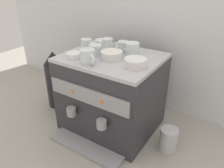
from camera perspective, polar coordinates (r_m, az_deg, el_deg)
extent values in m
plane|color=#9E998E|center=(1.56, 0.00, -10.16)|extent=(4.00, 4.00, 0.00)
cube|color=silver|center=(1.63, 7.92, 13.69)|extent=(2.80, 0.03, 1.14)
cube|color=#2D2D33|center=(1.43, 0.00, -2.53)|extent=(0.57, 0.48, 0.48)
cube|color=#B7B7BC|center=(1.32, 0.00, 6.85)|extent=(0.57, 0.48, 0.02)
cube|color=#939399|center=(1.20, -6.38, -3.06)|extent=(0.52, 0.01, 0.09)
cylinder|color=orange|center=(1.26, -10.12, -1.91)|extent=(0.02, 0.01, 0.02)
cylinder|color=orange|center=(1.15, -2.69, -4.60)|extent=(0.02, 0.01, 0.02)
cube|color=#939399|center=(1.38, -6.83, -15.85)|extent=(0.48, 0.12, 0.02)
cylinder|color=#939399|center=(1.32, -10.44, -7.00)|extent=(0.06, 0.06, 0.05)
cylinder|color=#939399|center=(1.20, -2.70, -10.29)|extent=(0.06, 0.06, 0.05)
cylinder|color=silver|center=(1.21, -6.31, 7.16)|extent=(0.08, 0.08, 0.08)
torus|color=silver|center=(1.17, -5.22, 6.39)|extent=(0.06, 0.04, 0.06)
cylinder|color=silver|center=(1.32, 5.23, 8.92)|extent=(0.08, 0.08, 0.08)
torus|color=silver|center=(1.35, 3.63, 9.52)|extent=(0.06, 0.03, 0.06)
cylinder|color=silver|center=(1.42, -6.66, 10.08)|extent=(0.07, 0.07, 0.07)
torus|color=silver|center=(1.39, -5.46, 9.72)|extent=(0.05, 0.02, 0.05)
cylinder|color=silver|center=(1.33, -4.35, 8.78)|extent=(0.08, 0.08, 0.06)
torus|color=silver|center=(1.29, -5.29, 8.11)|extent=(0.02, 0.05, 0.05)
cylinder|color=silver|center=(1.43, -1.20, 10.36)|extent=(0.07, 0.07, 0.07)
torus|color=silver|center=(1.48, -1.72, 10.85)|extent=(0.05, 0.04, 0.05)
cylinder|color=silver|center=(1.40, 2.92, 9.73)|extent=(0.07, 0.07, 0.06)
torus|color=silver|center=(1.41, 1.17, 9.91)|extent=(0.05, 0.02, 0.05)
cylinder|color=white|center=(1.17, 6.07, 5.51)|extent=(0.12, 0.12, 0.04)
cylinder|color=white|center=(1.17, 6.03, 4.75)|extent=(0.07, 0.07, 0.01)
cylinder|color=white|center=(1.31, -9.79, 7.36)|extent=(0.09, 0.09, 0.03)
cylinder|color=white|center=(1.31, -9.75, 6.90)|extent=(0.05, 0.05, 0.01)
cylinder|color=white|center=(1.27, -0.12, 7.52)|extent=(0.13, 0.13, 0.04)
cylinder|color=white|center=(1.28, -0.12, 6.82)|extent=(0.07, 0.07, 0.01)
cylinder|color=white|center=(1.53, -2.65, 10.78)|extent=(0.09, 0.09, 0.03)
cylinder|color=white|center=(1.54, -2.64, 10.34)|extent=(0.05, 0.05, 0.01)
cylinder|color=black|center=(1.73, -14.18, -0.16)|extent=(0.15, 0.15, 0.35)
cone|color=black|center=(1.65, -15.04, 6.60)|extent=(0.14, 0.14, 0.09)
cylinder|color=#B7B7BC|center=(1.37, 14.40, -13.66)|extent=(0.10, 0.10, 0.14)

